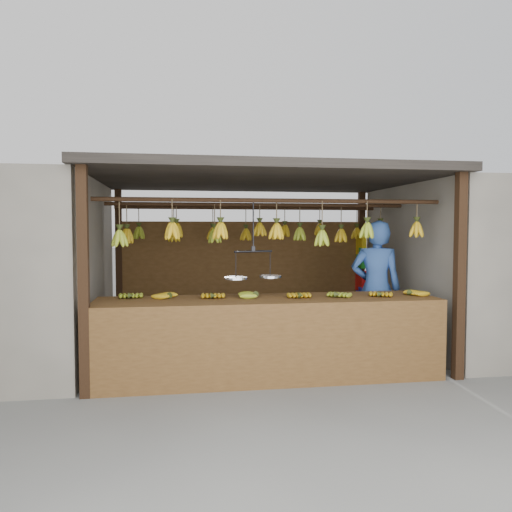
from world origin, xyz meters
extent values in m
plane|color=#5B5B57|center=(0.00, 0.00, 0.00)|extent=(80.00, 80.00, 0.00)
cube|color=black|center=(-2.00, -1.50, 1.15)|extent=(0.10, 0.10, 2.30)
cube|color=black|center=(2.00, -1.50, 1.15)|extent=(0.10, 0.10, 2.30)
cube|color=black|center=(-2.00, 1.50, 1.15)|extent=(0.10, 0.10, 2.30)
cube|color=black|center=(2.00, 1.50, 1.15)|extent=(0.10, 0.10, 2.30)
cube|color=black|center=(0.00, 0.00, 2.35)|extent=(4.30, 3.30, 0.10)
cylinder|color=black|center=(0.00, -1.00, 2.00)|extent=(4.00, 0.05, 0.05)
cylinder|color=black|center=(0.00, 0.00, 2.00)|extent=(4.00, 0.05, 0.05)
cylinder|color=black|center=(0.00, 1.00, 2.00)|extent=(4.00, 0.05, 0.05)
cube|color=brown|center=(0.00, 1.50, 0.90)|extent=(4.00, 0.06, 1.80)
cube|color=slate|center=(3.60, 0.00, 1.15)|extent=(3.00, 3.00, 2.30)
cube|color=brown|center=(-0.08, -1.10, 0.86)|extent=(3.83, 0.85, 0.08)
cube|color=brown|center=(-0.08, -1.53, 0.45)|extent=(3.83, 0.04, 0.90)
cube|color=black|center=(-1.90, -1.48, 0.41)|extent=(0.07, 0.07, 0.82)
cube|color=black|center=(1.73, -1.48, 0.41)|extent=(0.07, 0.07, 0.82)
cube|color=black|center=(-1.90, -0.72, 0.41)|extent=(0.07, 0.07, 0.82)
cube|color=black|center=(1.73, -0.72, 0.41)|extent=(0.07, 0.07, 0.82)
ellipsoid|color=#92A523|center=(-1.60, -0.95, 0.93)|extent=(0.19, 0.25, 0.06)
ellipsoid|color=gold|center=(-1.16, -0.97, 0.93)|extent=(0.30, 0.28, 0.06)
ellipsoid|color=gold|center=(-0.70, -1.10, 0.93)|extent=(0.19, 0.25, 0.06)
ellipsoid|color=#92A523|center=(-0.21, -1.02, 0.93)|extent=(0.25, 0.19, 0.06)
ellipsoid|color=gold|center=(0.26, -1.21, 0.93)|extent=(0.19, 0.25, 0.06)
ellipsoid|color=#92A523|center=(0.69, -1.22, 0.93)|extent=(0.28, 0.30, 0.06)
ellipsoid|color=gold|center=(1.18, -1.25, 0.93)|extent=(0.27, 0.29, 0.06)
ellipsoid|color=gold|center=(1.59, -1.17, 0.93)|extent=(0.29, 0.25, 0.06)
ellipsoid|color=#92A523|center=(-1.71, -0.98, 1.58)|extent=(0.16, 0.16, 0.28)
ellipsoid|color=gold|center=(-1.14, -1.04, 1.65)|extent=(0.16, 0.16, 0.28)
ellipsoid|color=gold|center=(-0.61, -1.02, 1.66)|extent=(0.16, 0.16, 0.28)
ellipsoid|color=gold|center=(0.04, -0.96, 1.65)|extent=(0.16, 0.16, 0.28)
ellipsoid|color=#92A523|center=(0.56, -1.02, 1.57)|extent=(0.16, 0.16, 0.28)
ellipsoid|color=#92A523|center=(1.10, -1.05, 1.66)|extent=(0.16, 0.16, 0.28)
ellipsoid|color=gold|center=(1.74, -0.99, 1.67)|extent=(0.16, 0.16, 0.28)
ellipsoid|color=gold|center=(-1.72, -0.01, 1.59)|extent=(0.16, 0.16, 0.28)
ellipsoid|color=gold|center=(-1.10, 0.03, 1.66)|extent=(0.16, 0.16, 0.28)
ellipsoid|color=#92A523|center=(-0.60, -0.03, 1.59)|extent=(0.16, 0.16, 0.28)
ellipsoid|color=gold|center=(0.00, -0.03, 1.67)|extent=(0.16, 0.16, 0.28)
ellipsoid|color=#92A523|center=(0.56, 0.04, 1.61)|extent=(0.16, 0.16, 0.28)
ellipsoid|color=gold|center=(1.14, 0.00, 1.59)|extent=(0.16, 0.16, 0.28)
ellipsoid|color=gold|center=(1.71, 0.01, 1.67)|extent=(0.16, 0.16, 0.28)
ellipsoid|color=#92A523|center=(-1.65, 1.01, 1.62)|extent=(0.16, 0.16, 0.28)
ellipsoid|color=gold|center=(-1.14, 0.95, 1.58)|extent=(0.16, 0.16, 0.28)
ellipsoid|color=gold|center=(-0.56, 0.95, 1.61)|extent=(0.16, 0.16, 0.28)
ellipsoid|color=gold|center=(-0.05, 0.99, 1.60)|extent=(0.16, 0.16, 0.28)
ellipsoid|color=gold|center=(0.55, 0.96, 1.65)|extent=(0.16, 0.16, 0.28)
ellipsoid|color=gold|center=(1.11, 0.95, 1.67)|extent=(0.16, 0.16, 0.28)
ellipsoid|color=gold|center=(1.74, 1.03, 1.61)|extent=(0.16, 0.16, 0.28)
cylinder|color=black|center=(-0.24, -1.00, 1.71)|extent=(0.02, 0.02, 0.58)
cylinder|color=black|center=(-0.24, -1.00, 1.42)|extent=(0.46, 0.16, 0.02)
cylinder|color=silver|center=(-0.44, -1.06, 1.12)|extent=(0.25, 0.25, 0.02)
cylinder|color=silver|center=(-0.03, -0.94, 1.12)|extent=(0.25, 0.25, 0.02)
imported|color=#3359A5|center=(1.49, -0.38, 0.89)|extent=(0.75, 0.60, 1.79)
cube|color=yellow|center=(1.94, 1.35, 1.43)|extent=(0.08, 0.26, 0.34)
cube|color=#199926|center=(1.94, 1.35, 1.20)|extent=(0.08, 0.26, 0.34)
cube|color=red|center=(1.94, 1.35, 0.82)|extent=(0.08, 0.26, 0.34)
cube|color=#1426BF|center=(1.94, 1.35, 0.55)|extent=(0.08, 0.26, 0.34)
camera|label=1|loc=(-1.08, -6.58, 1.67)|focal=35.00mm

